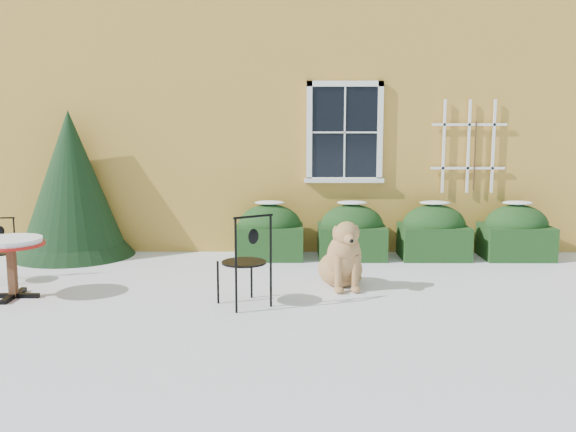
{
  "coord_description": "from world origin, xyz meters",
  "views": [
    {
      "loc": [
        0.05,
        -7.46,
        2.15
      ],
      "look_at": [
        0.0,
        1.0,
        0.9
      ],
      "focal_mm": 40.0,
      "sensor_mm": 36.0,
      "label": 1
    }
  ],
  "objects_px": {
    "evergreen_shrub": "(72,198)",
    "dog": "(343,260)",
    "patio_chair_near": "(246,260)",
    "bistro_table": "(11,248)"
  },
  "relations": [
    {
      "from": "evergreen_shrub",
      "to": "bistro_table",
      "type": "relative_size",
      "value": 2.9
    },
    {
      "from": "patio_chair_near",
      "to": "evergreen_shrub",
      "type": "bearing_deg",
      "value": -76.8
    },
    {
      "from": "dog",
      "to": "evergreen_shrub",
      "type": "bearing_deg",
      "value": 145.69
    },
    {
      "from": "bistro_table",
      "to": "evergreen_shrub",
      "type": "bearing_deg",
      "value": 92.12
    },
    {
      "from": "bistro_table",
      "to": "dog",
      "type": "xyz_separation_m",
      "value": [
        4.09,
        0.51,
        -0.25
      ]
    },
    {
      "from": "evergreen_shrub",
      "to": "dog",
      "type": "distance_m",
      "value": 4.67
    },
    {
      "from": "bistro_table",
      "to": "dog",
      "type": "height_order",
      "value": "dog"
    },
    {
      "from": "patio_chair_near",
      "to": "dog",
      "type": "bearing_deg",
      "value": -177.87
    },
    {
      "from": "patio_chair_near",
      "to": "dog",
      "type": "height_order",
      "value": "patio_chair_near"
    },
    {
      "from": "dog",
      "to": "patio_chair_near",
      "type": "bearing_deg",
      "value": -153.5
    }
  ]
}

